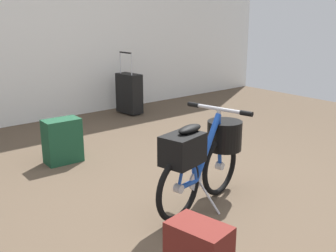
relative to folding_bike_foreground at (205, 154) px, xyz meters
The scene contains 5 objects.
ground_plane 0.42m from the folding_bike_foreground, 164.48° to the right, with size 8.19×8.19×0.00m, color brown.
back_wall 3.16m from the folding_bike_foreground, 93.17° to the left, with size 8.19×0.10×2.63m, color white.
folding_bike_foreground is the anchor object (origin of this frame).
rolling_suitcase 2.81m from the folding_bike_foreground, 66.86° to the left, with size 0.21×0.38×0.83m.
backpack_on_floor 1.51m from the folding_bike_foreground, 105.85° to the left, with size 0.33×0.23×0.41m.
Camera 1 is at (-1.78, -1.94, 1.37)m, focal length 44.57 mm.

